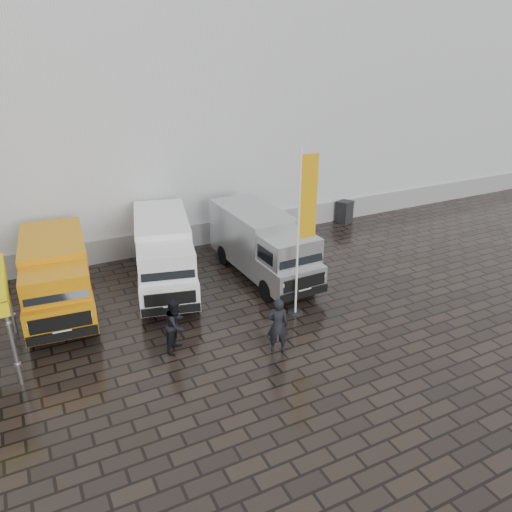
{
  "coord_description": "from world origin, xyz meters",
  "views": [
    {
      "loc": [
        -7.15,
        -11.72,
        8.52
      ],
      "look_at": [
        -0.19,
        2.2,
        1.71
      ],
      "focal_mm": 35.0,
      "sensor_mm": 36.0,
      "label": 1
    }
  ],
  "objects_px": {
    "van_white": "(164,255)",
    "wheelie_bin": "(345,212)",
    "flagpole": "(304,224)",
    "person_front": "(278,325)",
    "van_silver": "(263,246)",
    "person_tent": "(176,325)",
    "van_yellow": "(57,279)"
  },
  "relations": [
    {
      "from": "wheelie_bin",
      "to": "person_tent",
      "type": "distance_m",
      "value": 13.08
    },
    {
      "from": "van_white",
      "to": "person_front",
      "type": "xyz_separation_m",
      "value": [
        1.68,
        -5.56,
        -0.38
      ]
    },
    {
      "from": "person_front",
      "to": "person_tent",
      "type": "bearing_deg",
      "value": -3.69
    },
    {
      "from": "wheelie_bin",
      "to": "person_front",
      "type": "xyz_separation_m",
      "value": [
        -8.44,
        -8.36,
        0.31
      ]
    },
    {
      "from": "van_yellow",
      "to": "wheelie_bin",
      "type": "xyz_separation_m",
      "value": [
        13.85,
        3.05,
        -0.66
      ]
    },
    {
      "from": "van_silver",
      "to": "van_yellow",
      "type": "bearing_deg",
      "value": 173.55
    },
    {
      "from": "person_tent",
      "to": "wheelie_bin",
      "type": "bearing_deg",
      "value": -15.66
    },
    {
      "from": "van_yellow",
      "to": "flagpole",
      "type": "bearing_deg",
      "value": -21.95
    },
    {
      "from": "van_white",
      "to": "wheelie_bin",
      "type": "xyz_separation_m",
      "value": [
        10.12,
        2.81,
        -0.69
      ]
    },
    {
      "from": "van_white",
      "to": "van_silver",
      "type": "height_order",
      "value": "van_white"
    },
    {
      "from": "van_silver",
      "to": "person_front",
      "type": "height_order",
      "value": "van_silver"
    },
    {
      "from": "flagpole",
      "to": "van_silver",
      "type": "bearing_deg",
      "value": 87.07
    },
    {
      "from": "van_silver",
      "to": "person_tent",
      "type": "distance_m",
      "value": 5.67
    },
    {
      "from": "van_white",
      "to": "flagpole",
      "type": "bearing_deg",
      "value": -34.71
    },
    {
      "from": "van_white",
      "to": "flagpole",
      "type": "distance_m",
      "value": 5.57
    },
    {
      "from": "van_white",
      "to": "wheelie_bin",
      "type": "height_order",
      "value": "van_white"
    },
    {
      "from": "van_silver",
      "to": "flagpole",
      "type": "bearing_deg",
      "value": -94.69
    },
    {
      "from": "van_white",
      "to": "person_front",
      "type": "bearing_deg",
      "value": -59.6
    },
    {
      "from": "van_silver",
      "to": "flagpole",
      "type": "height_order",
      "value": "flagpole"
    },
    {
      "from": "flagpole",
      "to": "person_front",
      "type": "relative_size",
      "value": 3.23
    },
    {
      "from": "flagpole",
      "to": "person_front",
      "type": "bearing_deg",
      "value": -137.29
    },
    {
      "from": "van_white",
      "to": "person_front",
      "type": "relative_size",
      "value": 3.32
    },
    {
      "from": "van_yellow",
      "to": "van_silver",
      "type": "xyz_separation_m",
      "value": [
        7.36,
        -0.6,
        0.03
      ]
    },
    {
      "from": "person_front",
      "to": "van_silver",
      "type": "bearing_deg",
      "value": -88.32
    },
    {
      "from": "van_silver",
      "to": "wheelie_bin",
      "type": "distance_m",
      "value": 7.48
    },
    {
      "from": "van_yellow",
      "to": "flagpole",
      "type": "distance_m",
      "value": 8.31
    },
    {
      "from": "wheelie_bin",
      "to": "flagpole",
      "type": "bearing_deg",
      "value": -152.31
    },
    {
      "from": "van_silver",
      "to": "flagpole",
      "type": "relative_size",
      "value": 1.02
    },
    {
      "from": "van_white",
      "to": "van_silver",
      "type": "distance_m",
      "value": 3.73
    },
    {
      "from": "van_silver",
      "to": "person_tent",
      "type": "relative_size",
      "value": 3.4
    },
    {
      "from": "flagpole",
      "to": "person_front",
      "type": "height_order",
      "value": "flagpole"
    },
    {
      "from": "van_yellow",
      "to": "person_front",
      "type": "relative_size",
      "value": 3.03
    }
  ]
}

